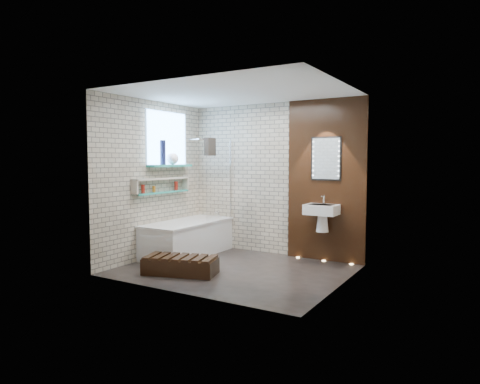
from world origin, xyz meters
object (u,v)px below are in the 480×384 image
Objects in this scene: bathtub at (188,238)px; walnut_step at (180,266)px; led_mirror at (326,159)px; bath_screen at (219,180)px; washbasin at (322,213)px.

walnut_step is at bearing -57.10° from bathtub.
led_mirror is at bearing 19.78° from bathtub.
bathtub is at bearing -128.90° from bath_screen.
bath_screen is 1.92m from walnut_step.
bathtub is 1.69× the size of walnut_step.
walnut_step is at bearing -77.70° from bath_screen.
led_mirror reaches higher than bathtub.
bathtub is 3.00× the size of washbasin.
bath_screen is 2.00× the size of led_mirror.
bathtub is 2.68m from led_mirror.
led_mirror is at bearing 90.00° from washbasin.
led_mirror reaches higher than walnut_step.
led_mirror is at bearing 50.80° from walnut_step.
bath_screen reaches higher than bathtub.
bathtub reaches higher than walnut_step.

